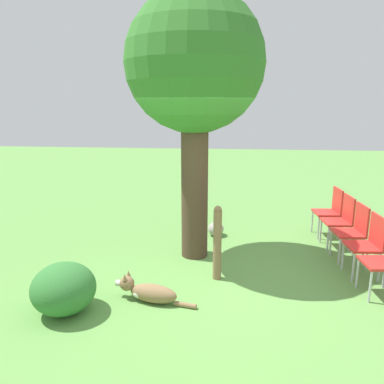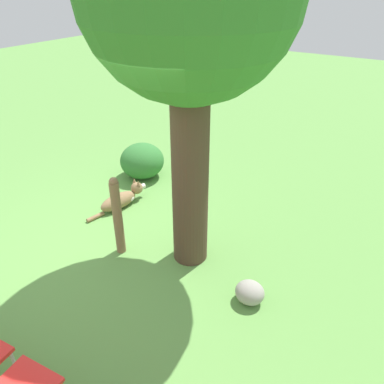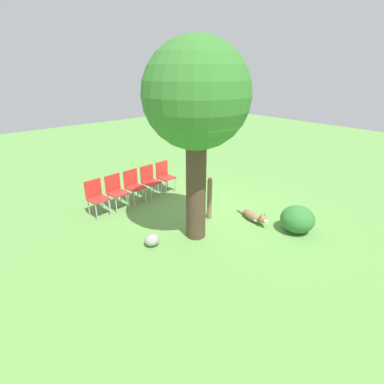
{
  "view_description": "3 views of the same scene",
  "coord_description": "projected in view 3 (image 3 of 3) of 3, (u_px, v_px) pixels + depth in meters",
  "views": [
    {
      "loc": [
        0.22,
        -4.89,
        2.45
      ],
      "look_at": [
        -0.36,
        0.9,
        1.04
      ],
      "focal_mm": 35.0,
      "sensor_mm": 36.0,
      "label": 1
    },
    {
      "loc": [
        2.82,
        2.78,
        3.1
      ],
      "look_at": [
        -0.21,
        0.89,
        1.01
      ],
      "focal_mm": 35.0,
      "sensor_mm": 36.0,
      "label": 2
    },
    {
      "loc": [
        -4.59,
        4.71,
        3.48
      ],
      "look_at": [
        -0.23,
        0.85,
        1.04
      ],
      "focal_mm": 28.0,
      "sensor_mm": 36.0,
      "label": 3
    }
  ],
  "objects": [
    {
      "name": "red_chair_4",
      "position": [
        96.0,
        195.0,
        7.45
      ],
      "size": [
        0.46,
        0.48,
        0.91
      ],
      "rotation": [
        0.0,
        0.0,
        3.23
      ],
      "color": "red",
      "rests_on": "ground_plane"
    },
    {
      "name": "red_chair_1",
      "position": [
        150.0,
        179.0,
        8.54
      ],
      "size": [
        0.46,
        0.48,
        0.91
      ],
      "rotation": [
        0.0,
        0.0,
        3.23
      ],
      "color": "red",
      "rests_on": "ground_plane"
    },
    {
      "name": "garden_rock",
      "position": [
        152.0,
        240.0,
        6.27
      ],
      "size": [
        0.29,
        0.32,
        0.25
      ],
      "color": "gray",
      "rests_on": "ground_plane"
    },
    {
      "name": "red_chair_3",
      "position": [
        116.0,
        189.0,
        7.81
      ],
      "size": [
        0.46,
        0.48,
        0.91
      ],
      "rotation": [
        0.0,
        0.0,
        3.23
      ],
      "color": "red",
      "rests_on": "ground_plane"
    },
    {
      "name": "fence_post",
      "position": [
        210.0,
        198.0,
        7.24
      ],
      "size": [
        0.12,
        0.12,
        1.07
      ],
      "color": "#846647",
      "rests_on": "ground_plane"
    },
    {
      "name": "ground_plane",
      "position": [
        211.0,
        219.0,
        7.4
      ],
      "size": [
        30.0,
        30.0,
        0.0
      ],
      "primitive_type": "plane",
      "color": "#609947"
    },
    {
      "name": "oak_tree",
      "position": [
        196.0,
        100.0,
        5.56
      ],
      "size": [
        2.06,
        2.06,
        4.03
      ],
      "color": "#4C3828",
      "rests_on": "ground_plane"
    },
    {
      "name": "red_chair_0",
      "position": [
        164.0,
        174.0,
        8.9
      ],
      "size": [
        0.46,
        0.48,
        0.91
      ],
      "rotation": [
        0.0,
        0.0,
        3.23
      ],
      "color": "red",
      "rests_on": "ground_plane"
    },
    {
      "name": "low_shrub",
      "position": [
        297.0,
        219.0,
        6.75
      ],
      "size": [
        0.76,
        0.76,
        0.6
      ],
      "color": "#337533",
      "rests_on": "ground_plane"
    },
    {
      "name": "red_chair_2",
      "position": [
        133.0,
        184.0,
        8.17
      ],
      "size": [
        0.46,
        0.48,
        0.91
      ],
      "rotation": [
        0.0,
        0.0,
        3.23
      ],
      "color": "red",
      "rests_on": "ground_plane"
    },
    {
      "name": "dog",
      "position": [
        254.0,
        217.0,
        7.26
      ],
      "size": [
        1.07,
        0.37,
        0.35
      ],
      "rotation": [
        0.0,
        0.0,
        2.93
      ],
      "color": "olive",
      "rests_on": "ground_plane"
    }
  ]
}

